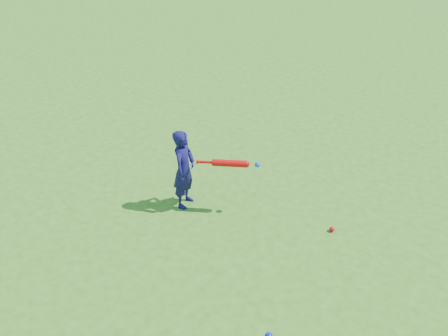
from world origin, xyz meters
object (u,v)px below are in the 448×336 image
object	(u,v)px
child	(184,169)
bat_swing	(232,163)
ground_ball_red	(332,229)
ground_ball_blue	(269,336)

from	to	relation	value
child	bat_swing	xyz separation A→B (m)	(0.53, 0.30, 0.15)
child	ground_ball_red	size ratio (longest dim) A/B	15.90
child	ground_ball_blue	bearing A→B (deg)	-136.80
child	ground_ball_red	bearing A→B (deg)	-87.30
ground_ball_blue	ground_ball_red	bearing A→B (deg)	100.76
child	bat_swing	bearing A→B (deg)	-79.71
ground_ball_blue	bat_swing	size ratio (longest dim) A/B	0.12
child	ground_ball_blue	distance (m)	2.40
ground_ball_red	bat_swing	size ratio (longest dim) A/B	0.10
child	ground_ball_blue	world-z (taller)	child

